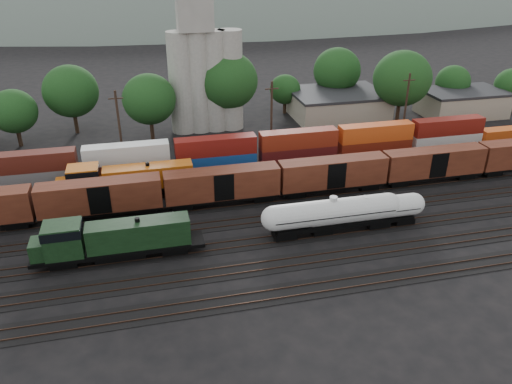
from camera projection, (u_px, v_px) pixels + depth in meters
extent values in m
plane|color=black|center=(224.00, 224.00, 62.08)|extent=(600.00, 600.00, 0.00)
cube|color=black|center=(250.00, 298.00, 48.98)|extent=(180.00, 3.20, 0.08)
cube|color=#382319|center=(252.00, 302.00, 48.32)|extent=(180.00, 0.08, 0.16)
cube|color=#382319|center=(249.00, 293.00, 49.57)|extent=(180.00, 0.08, 0.16)
cube|color=black|center=(240.00, 270.00, 53.34)|extent=(180.00, 3.20, 0.08)
cube|color=#382319|center=(241.00, 273.00, 52.68)|extent=(180.00, 0.08, 0.16)
cube|color=#382319|center=(239.00, 265.00, 53.93)|extent=(180.00, 0.08, 0.16)
cube|color=black|center=(231.00, 245.00, 57.70)|extent=(180.00, 3.20, 0.08)
cube|color=#382319|center=(232.00, 248.00, 57.04)|extent=(180.00, 0.08, 0.16)
cube|color=#382319|center=(230.00, 241.00, 58.29)|extent=(180.00, 0.08, 0.16)
cube|color=black|center=(224.00, 224.00, 62.06)|extent=(180.00, 3.20, 0.08)
cube|color=#382319|center=(225.00, 226.00, 61.40)|extent=(180.00, 0.08, 0.16)
cube|color=#382319|center=(223.00, 221.00, 62.65)|extent=(180.00, 0.08, 0.16)
cube|color=black|center=(217.00, 206.00, 66.42)|extent=(180.00, 3.20, 0.08)
cube|color=#382319|center=(218.00, 208.00, 65.75)|extent=(180.00, 0.08, 0.16)
cube|color=#382319|center=(216.00, 203.00, 67.01)|extent=(180.00, 0.08, 0.16)
cube|color=black|center=(211.00, 190.00, 70.77)|extent=(180.00, 3.20, 0.08)
cube|color=#382319|center=(212.00, 191.00, 70.11)|extent=(180.00, 0.08, 0.16)
cube|color=#382319|center=(210.00, 187.00, 71.36)|extent=(180.00, 0.08, 0.16)
cube|color=black|center=(206.00, 176.00, 75.13)|extent=(180.00, 3.20, 0.08)
cube|color=#382319|center=(207.00, 177.00, 74.47)|extent=(180.00, 0.08, 0.16)
cube|color=#382319|center=(205.00, 173.00, 75.72)|extent=(180.00, 0.08, 0.16)
cube|color=black|center=(120.00, 249.00, 54.53)|extent=(18.38, 3.14, 0.43)
cube|color=black|center=(120.00, 252.00, 54.74)|extent=(5.41, 2.38, 0.86)
cube|color=black|center=(139.00, 233.00, 54.24)|extent=(11.03, 2.59, 2.92)
cube|color=black|center=(64.00, 239.00, 52.49)|extent=(3.89, 3.14, 3.57)
cube|color=black|center=(62.00, 230.00, 51.99)|extent=(4.00, 3.24, 0.97)
cube|color=black|center=(39.00, 249.00, 52.31)|extent=(1.73, 2.59, 1.95)
cylinder|color=black|center=(137.00, 220.00, 53.52)|extent=(0.54, 0.54, 0.54)
cube|color=black|center=(64.00, 261.00, 53.61)|extent=(2.81, 2.16, 0.76)
cube|color=black|center=(174.00, 247.00, 56.06)|extent=(2.81, 2.16, 0.76)
cylinder|color=silver|center=(333.00, 211.00, 58.98)|extent=(14.45, 2.98, 2.98)
sphere|color=silver|center=(274.00, 218.00, 57.48)|extent=(2.98, 2.98, 2.98)
sphere|color=silver|center=(388.00, 205.00, 60.48)|extent=(2.98, 2.98, 2.98)
cylinder|color=silver|center=(334.00, 199.00, 58.23)|extent=(0.92, 0.92, 0.51)
cube|color=black|center=(333.00, 211.00, 58.98)|extent=(14.78, 3.12, 0.08)
cube|color=black|center=(332.00, 223.00, 59.71)|extent=(13.96, 2.26, 0.51)
cube|color=black|center=(284.00, 234.00, 58.75)|extent=(2.67, 2.05, 0.72)
cube|color=black|center=(377.00, 222.00, 61.21)|extent=(2.67, 2.05, 0.72)
cylinder|color=silver|center=(364.00, 210.00, 59.94)|extent=(13.09, 2.70, 2.70)
sphere|color=silver|center=(313.00, 216.00, 58.58)|extent=(2.70, 2.70, 2.70)
sphere|color=silver|center=(414.00, 204.00, 61.31)|extent=(2.70, 2.70, 2.70)
cylinder|color=silver|center=(366.00, 198.00, 59.26)|extent=(0.84, 0.84, 0.46)
cube|color=black|center=(364.00, 210.00, 59.94)|extent=(13.38, 2.83, 0.07)
cube|color=black|center=(363.00, 220.00, 60.60)|extent=(12.64, 2.04, 0.46)
cube|color=black|center=(321.00, 229.00, 59.74)|extent=(2.42, 1.86, 0.65)
cube|color=black|center=(403.00, 219.00, 61.97)|extent=(2.42, 1.86, 0.65)
cube|color=black|center=(132.00, 189.00, 67.91)|extent=(19.83, 3.20, 0.44)
cube|color=black|center=(132.00, 192.00, 68.13)|extent=(5.51, 2.42, 0.88)
cube|color=#BC5810|center=(149.00, 176.00, 67.65)|extent=(11.90, 2.64, 2.97)
cube|color=#BC5810|center=(84.00, 180.00, 65.77)|extent=(3.97, 3.20, 3.64)
cube|color=black|center=(83.00, 172.00, 65.25)|extent=(4.08, 3.31, 0.99)
cube|color=#BC5810|center=(63.00, 187.00, 65.55)|extent=(1.76, 2.64, 1.98)
cylinder|color=black|center=(147.00, 165.00, 66.91)|extent=(0.55, 0.55, 0.55)
cube|color=black|center=(84.00, 198.00, 66.90)|extent=(2.86, 2.20, 0.77)
cube|color=black|center=(179.00, 189.00, 69.55)|extent=(2.86, 2.20, 0.77)
cube|color=black|center=(102.00, 210.00, 62.86)|extent=(15.00, 2.60, 0.40)
cube|color=#512113|center=(100.00, 195.00, 61.93)|extent=(15.00, 2.90, 3.80)
cube|color=black|center=(223.00, 197.00, 66.07)|extent=(15.00, 2.60, 0.40)
cube|color=#512113|center=(222.00, 183.00, 65.14)|extent=(15.00, 2.90, 3.80)
cube|color=black|center=(332.00, 186.00, 69.28)|extent=(15.00, 2.60, 0.40)
cube|color=#512113|center=(333.00, 172.00, 68.34)|extent=(15.00, 2.90, 3.80)
cube|color=black|center=(431.00, 175.00, 72.48)|extent=(15.00, 2.60, 0.40)
cube|color=#512113|center=(434.00, 162.00, 71.55)|extent=(15.00, 2.90, 3.80)
cube|color=black|center=(206.00, 173.00, 74.93)|extent=(160.00, 2.60, 0.60)
cube|color=slate|center=(34.00, 179.00, 69.23)|extent=(12.00, 2.40, 2.60)
cube|color=#4B1911|center=(30.00, 161.00, 68.07)|extent=(12.00, 2.40, 2.60)
cube|color=#451710|center=(129.00, 170.00, 71.89)|extent=(12.00, 2.40, 2.60)
cube|color=silver|center=(126.00, 153.00, 70.74)|extent=(12.00, 2.40, 2.60)
cube|color=navy|center=(216.00, 162.00, 74.56)|extent=(12.00, 2.40, 2.60)
cube|color=maroon|center=(216.00, 146.00, 73.40)|extent=(12.00, 2.40, 2.60)
cube|color=#4D1212|center=(298.00, 155.00, 77.22)|extent=(12.00, 2.40, 2.60)
cube|color=maroon|center=(299.00, 139.00, 76.07)|extent=(12.00, 2.40, 2.60)
cube|color=maroon|center=(374.00, 148.00, 79.89)|extent=(12.00, 2.40, 2.60)
cube|color=#CD4715|center=(376.00, 132.00, 78.73)|extent=(12.00, 2.40, 2.60)
cube|color=silver|center=(445.00, 141.00, 82.55)|extent=(12.00, 2.40, 2.60)
cube|color=maroon|center=(448.00, 126.00, 81.40)|extent=(12.00, 2.40, 2.60)
cube|color=#C94C14|center=(512.00, 135.00, 85.22)|extent=(12.00, 2.40, 2.60)
cylinder|color=#A3A096|center=(181.00, 83.00, 89.25)|extent=(4.40, 4.40, 18.00)
cylinder|color=#A3A096|center=(198.00, 82.00, 89.88)|extent=(4.40, 4.40, 18.00)
cylinder|color=#A3A096|center=(214.00, 82.00, 90.50)|extent=(4.40, 4.40, 18.00)
cylinder|color=#A3A096|center=(231.00, 81.00, 91.13)|extent=(4.40, 4.40, 18.00)
cube|color=#A3A096|center=(194.00, 6.00, 84.11)|extent=(6.00, 5.00, 8.00)
cube|color=#9E937F|center=(337.00, 105.00, 100.42)|extent=(18.00, 14.00, 4.60)
cube|color=#232326|center=(338.00, 93.00, 99.29)|extent=(18.36, 14.28, 0.50)
cube|color=#9E937F|center=(461.00, 104.00, 101.27)|extent=(16.00, 10.00, 4.60)
cube|color=#232326|center=(464.00, 91.00, 100.14)|extent=(16.32, 10.20, 0.50)
cylinder|color=black|center=(20.00, 138.00, 85.76)|extent=(0.70, 0.70, 2.85)
ellipsoid|color=#1C4519|center=(14.00, 111.00, 83.64)|extent=(7.73, 7.73, 7.32)
cylinder|color=black|center=(76.00, 123.00, 91.65)|extent=(0.70, 0.70, 3.59)
ellipsoid|color=#1C4519|center=(71.00, 91.00, 88.98)|extent=(9.75, 9.75, 9.23)
cylinder|color=black|center=(152.00, 130.00, 88.50)|extent=(0.70, 0.70, 3.39)
ellipsoid|color=#1C4519|center=(149.00, 99.00, 85.98)|extent=(9.20, 9.20, 8.71)
cylinder|color=black|center=(229.00, 116.00, 94.83)|extent=(0.70, 0.70, 4.06)
ellipsoid|color=#1C4519|center=(228.00, 81.00, 91.80)|extent=(11.01, 11.01, 10.43)
cylinder|color=black|center=(285.00, 108.00, 102.77)|extent=(0.70, 0.70, 2.30)
ellipsoid|color=#1C4519|center=(285.00, 89.00, 101.06)|extent=(6.23, 6.23, 5.91)
cylinder|color=black|center=(335.00, 99.00, 106.29)|extent=(0.70, 0.70, 3.61)
ellipsoid|color=#1C4519|center=(337.00, 70.00, 103.60)|extent=(9.80, 9.80, 9.28)
cylinder|color=black|center=(398.00, 113.00, 96.63)|extent=(0.70, 0.70, 4.02)
ellipsoid|color=#1C4519|center=(402.00, 78.00, 93.64)|extent=(10.90, 10.90, 10.33)
cylinder|color=black|center=(449.00, 102.00, 105.83)|extent=(0.70, 0.70, 2.61)
ellipsoid|color=#1C4519|center=(453.00, 82.00, 103.88)|extent=(7.09, 7.09, 6.71)
cylinder|color=black|center=(507.00, 105.00, 104.31)|extent=(0.70, 0.70, 2.53)
ellipsoid|color=#1C4519|center=(512.00, 85.00, 102.43)|extent=(6.87, 6.87, 6.50)
cylinder|color=black|center=(120.00, 129.00, 76.09)|extent=(0.36, 0.36, 12.00)
cube|color=black|center=(116.00, 98.00, 73.96)|extent=(2.20, 0.18, 0.18)
cylinder|color=black|center=(271.00, 118.00, 81.09)|extent=(0.36, 0.36, 12.00)
cube|color=black|center=(272.00, 89.00, 78.96)|extent=(2.20, 0.18, 0.18)
cylinder|color=black|center=(406.00, 108.00, 86.09)|extent=(0.36, 0.36, 12.00)
cube|color=black|center=(409.00, 80.00, 83.96)|extent=(2.20, 0.18, 0.18)
ellipsoid|color=#59665B|center=(215.00, 43.00, 307.13)|extent=(520.00, 286.00, 130.00)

